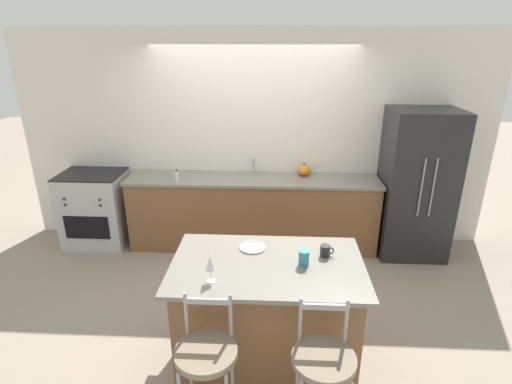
# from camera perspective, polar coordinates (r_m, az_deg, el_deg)

# --- Properties ---
(ground_plane) EXTENTS (18.00, 18.00, 0.00)m
(ground_plane) POSITION_cam_1_polar(r_m,az_deg,el_deg) (5.07, -0.69, -9.31)
(ground_plane) COLOR gray
(wall_back) EXTENTS (6.00, 0.07, 2.70)m
(wall_back) POSITION_cam_1_polar(r_m,az_deg,el_deg) (5.15, -0.29, 7.47)
(wall_back) COLOR silver
(wall_back) RESTS_ON ground_plane
(back_counter) EXTENTS (3.15, 0.62, 0.94)m
(back_counter) POSITION_cam_1_polar(r_m,az_deg,el_deg) (5.16, -0.46, -2.84)
(back_counter) COLOR brown
(back_counter) RESTS_ON ground_plane
(sink_faucet) EXTENTS (0.02, 0.13, 0.22)m
(sink_faucet) POSITION_cam_1_polar(r_m,az_deg,el_deg) (5.12, -0.36, 4.20)
(sink_faucet) COLOR #ADAFB5
(sink_faucet) RESTS_ON back_counter
(kitchen_island) EXTENTS (1.50, 0.93, 0.94)m
(kitchen_island) POSITION_cam_1_polar(r_m,az_deg,el_deg) (3.40, 1.57, -16.90)
(kitchen_island) COLOR brown
(kitchen_island) RESTS_ON ground_plane
(refrigerator) EXTENTS (0.80, 0.70, 1.82)m
(refrigerator) POSITION_cam_1_polar(r_m,az_deg,el_deg) (5.21, 21.89, 1.00)
(refrigerator) COLOR #232326
(refrigerator) RESTS_ON ground_plane
(oven_range) EXTENTS (0.78, 0.64, 0.97)m
(oven_range) POSITION_cam_1_polar(r_m,az_deg,el_deg) (5.62, -21.88, -2.21)
(oven_range) COLOR #B7B7BC
(oven_range) RESTS_ON ground_plane
(bar_stool_near) EXTENTS (0.41, 0.41, 1.04)m
(bar_stool_near) POSITION_cam_1_polar(r_m,az_deg,el_deg) (2.85, -7.04, -23.37)
(bar_stool_near) COLOR #99999E
(bar_stool_near) RESTS_ON ground_plane
(bar_stool_far) EXTENTS (0.41, 0.41, 1.04)m
(bar_stool_far) POSITION_cam_1_polar(r_m,az_deg,el_deg) (2.82, 9.50, -24.04)
(bar_stool_far) COLOR #99999E
(bar_stool_far) RESTS_ON ground_plane
(dinner_plate) EXTENTS (0.22, 0.22, 0.02)m
(dinner_plate) POSITION_cam_1_polar(r_m,az_deg,el_deg) (3.34, -0.50, -7.91)
(dinner_plate) COLOR beige
(dinner_plate) RESTS_ON kitchen_island
(wine_glass) EXTENTS (0.07, 0.07, 0.21)m
(wine_glass) POSITION_cam_1_polar(r_m,az_deg,el_deg) (2.88, -6.56, -10.10)
(wine_glass) COLOR white
(wine_glass) RESTS_ON kitchen_island
(coffee_mug) EXTENTS (0.11, 0.08, 0.09)m
(coffee_mug) POSITION_cam_1_polar(r_m,az_deg,el_deg) (3.26, 9.90, -8.27)
(coffee_mug) COLOR #232326
(coffee_mug) RESTS_ON kitchen_island
(tumbler_cup) EXTENTS (0.08, 0.08, 0.12)m
(tumbler_cup) POSITION_cam_1_polar(r_m,az_deg,el_deg) (3.12, 6.85, -9.31)
(tumbler_cup) COLOR teal
(tumbler_cup) RESTS_ON kitchen_island
(pumpkin_decoration) EXTENTS (0.17, 0.17, 0.16)m
(pumpkin_decoration) POSITION_cam_1_polar(r_m,az_deg,el_deg) (5.09, 6.87, 3.13)
(pumpkin_decoration) COLOR orange
(pumpkin_decoration) RESTS_ON back_counter
(soap_bottle) EXTENTS (0.05, 0.05, 0.15)m
(soap_bottle) POSITION_cam_1_polar(r_m,az_deg,el_deg) (4.94, -11.24, 2.23)
(soap_bottle) COLOR silver
(soap_bottle) RESTS_ON back_counter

